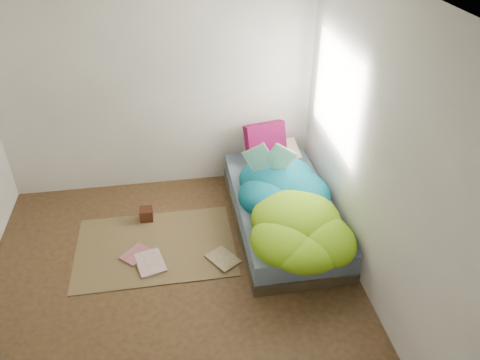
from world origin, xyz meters
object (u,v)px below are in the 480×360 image
object	(u,v)px
pillow_magenta	(266,143)
floor_book_b	(129,250)
wooden_box	(146,214)
floor_book_a	(138,266)
bed	(282,211)
open_book	(270,151)

from	to	relation	value
pillow_magenta	floor_book_b	xyz separation A→B (m)	(-1.60, -0.98, -0.55)
wooden_box	floor_book_a	xyz separation A→B (m)	(-0.09, -0.74, -0.06)
bed	wooden_box	world-z (taller)	bed
floor_book_a	floor_book_b	size ratio (longest dim) A/B	1.25
open_book	floor_book_b	size ratio (longest dim) A/B	1.59
bed	floor_book_b	bearing A→B (deg)	-172.79
floor_book_a	floor_book_b	distance (m)	0.26
bed	floor_book_b	xyz separation A→B (m)	(-1.64, -0.21, -0.14)
bed	pillow_magenta	bearing A→B (deg)	92.54
pillow_magenta	floor_book_a	size ratio (longest dim) A/B	1.35
floor_book_a	open_book	bearing A→B (deg)	10.89
wooden_box	floor_book_b	xyz separation A→B (m)	(-0.18, -0.50, -0.06)
pillow_magenta	wooden_box	xyz separation A→B (m)	(-1.42, -0.49, -0.49)
open_book	floor_book_a	world-z (taller)	open_book
open_book	floor_book_a	bearing A→B (deg)	-144.28
open_book	wooden_box	xyz separation A→B (m)	(-1.34, 0.09, -0.73)
bed	open_book	world-z (taller)	open_book
bed	pillow_magenta	size ratio (longest dim) A/B	4.28
bed	floor_book_a	size ratio (longest dim) A/B	5.77
open_book	wooden_box	size ratio (longest dim) A/B	3.18
floor_book_a	floor_book_b	world-z (taller)	same
open_book	wooden_box	world-z (taller)	open_book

